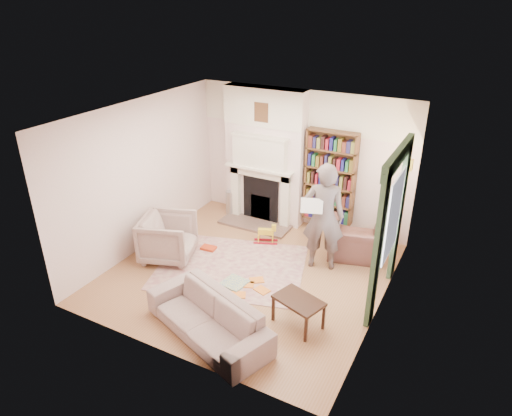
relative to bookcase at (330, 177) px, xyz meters
The scene contains 25 objects.
floor 2.51m from the bookcase, 107.05° to the right, with size 4.50×4.50×0.00m, color #94613B.
ceiling 2.75m from the bookcase, 107.05° to the right, with size 4.50×4.50×0.00m, color white.
wall_back 0.70m from the bookcase, 168.69° to the left, with size 4.50×4.50×0.00m, color white.
wall_front 4.42m from the bookcase, 98.46° to the right, with size 4.50×4.50×0.00m, color white.
wall_left 3.60m from the bookcase, 143.83° to the right, with size 4.50×4.50×0.00m, color white.
wall_right 2.67m from the bookcase, 52.96° to the right, with size 4.50×4.50×0.00m, color white.
fireplace 1.42m from the bookcase, behind, with size 1.70×0.58×2.80m.
bookcase is the anchor object (origin of this frame).
window 2.36m from the bookcase, 47.34° to the right, with size 0.02×0.90×1.30m, color silver.
curtain_left 2.87m from the bookcase, 57.36° to the right, with size 0.07×0.32×2.40m, color #2C432B.
curtain_right 1.86m from the bookcase, 33.35° to the right, with size 0.07×0.32×2.40m, color #2C432B.
pelmet 2.60m from the bookcase, 48.16° to the right, with size 0.09×1.70×0.24m, color #2C432B.
wall_sconce 1.68m from the bookcase, 24.19° to the right, with size 0.20×0.24×0.24m, color gold, non-canonical shape.
rug 2.63m from the bookcase, 115.70° to the right, with size 2.56×1.97×0.01m, color beige.
armchair_reading 1.38m from the bookcase, 41.42° to the right, with size 1.03×0.90×0.67m, color #4D2B29.
armchair_left 3.32m from the bookcase, 132.77° to the right, with size 0.89×0.92×0.84m, color #C1B59F.
sofa 3.91m from the bookcase, 96.13° to the right, with size 2.04×0.80×0.59m, color #B4A694.
man_reading 1.39m from the bookcase, 74.41° to the right, with size 0.71×0.47×1.96m, color #544643.
newspaper 1.54m from the bookcase, 81.82° to the right, with size 0.37×0.02×0.26m, color silver.
coffee_table 3.21m from the bookcase, 77.81° to the right, with size 0.70×0.45×0.45m, color #371E13, non-canonical shape.
paraffin_heater 2.32m from the bookcase, behind, with size 0.24×0.24×0.55m, color #ABAEB3.
rocking_horse 1.68m from the bookcase, 129.50° to the right, with size 0.46×0.19×0.41m, color gold, non-canonical shape.
board_game 2.88m from the bookcase, 105.33° to the right, with size 0.38×0.38×0.03m, color #EDE553.
game_box_lid 2.74m from the bookcase, 133.62° to the right, with size 0.28×0.19×0.05m, color #B73314.
comic_annuals 2.80m from the bookcase, 98.93° to the right, with size 0.59×0.79×0.02m.
Camera 1 is at (3.27, -5.90, 4.47)m, focal length 32.00 mm.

